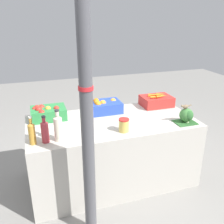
# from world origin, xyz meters

# --- Properties ---
(ground_plane) EXTENTS (10.00, 10.00, 0.00)m
(ground_plane) POSITION_xyz_m (0.00, 0.00, 0.00)
(ground_plane) COLOR gray
(market_table) EXTENTS (1.80, 0.88, 0.75)m
(market_table) POSITION_xyz_m (0.00, 0.00, 0.38)
(market_table) COLOR #B7B2A8
(market_table) RESTS_ON ground_plane
(support_pole) EXTENTS (0.11, 0.11, 2.44)m
(support_pole) POSITION_xyz_m (-0.42, -0.68, 1.22)
(support_pole) COLOR #4C4C51
(support_pole) RESTS_ON ground_plane
(apple_crate) EXTENTS (0.37, 0.28, 0.16)m
(apple_crate) POSITION_xyz_m (-0.66, 0.27, 0.82)
(apple_crate) COLOR #2D8442
(apple_crate) RESTS_ON market_table
(orange_crate) EXTENTS (0.37, 0.28, 0.16)m
(orange_crate) POSITION_xyz_m (-0.00, 0.27, 0.82)
(orange_crate) COLOR #2847B7
(orange_crate) RESTS_ON market_table
(carrot_crate) EXTENTS (0.37, 0.28, 0.16)m
(carrot_crate) POSITION_xyz_m (0.67, 0.27, 0.82)
(carrot_crate) COLOR red
(carrot_crate) RESTS_ON market_table
(broccoli_pile) EXTENTS (0.22, 0.18, 0.16)m
(broccoli_pile) POSITION_xyz_m (0.74, -0.29, 0.83)
(broccoli_pile) COLOR #2D602D
(broccoli_pile) RESTS_ON market_table
(juice_bottle_amber) EXTENTS (0.06, 0.06, 0.26)m
(juice_bottle_amber) POSITION_xyz_m (-0.83, -0.27, 0.86)
(juice_bottle_amber) COLOR gold
(juice_bottle_amber) RESTS_ON market_table
(juice_bottle_ruby) EXTENTS (0.07, 0.07, 0.25)m
(juice_bottle_ruby) POSITION_xyz_m (-0.72, -0.27, 0.86)
(juice_bottle_ruby) COLOR #B2333D
(juice_bottle_ruby) RESTS_ON market_table
(juice_bottle_cloudy) EXTENTS (0.08, 0.08, 0.30)m
(juice_bottle_cloudy) POSITION_xyz_m (-0.60, -0.27, 0.88)
(juice_bottle_cloudy) COLOR beige
(juice_bottle_cloudy) RESTS_ON market_table
(pickle_jar) EXTENTS (0.10, 0.10, 0.13)m
(pickle_jar) POSITION_xyz_m (0.03, -0.29, 0.82)
(pickle_jar) COLOR #DBBC56
(pickle_jar) RESTS_ON market_table
(sparrow_bird) EXTENTS (0.14, 0.04, 0.05)m
(sparrow_bird) POSITION_xyz_m (0.71, -0.28, 0.94)
(sparrow_bird) COLOR #4C3D2D
(sparrow_bird) RESTS_ON broccoli_pile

